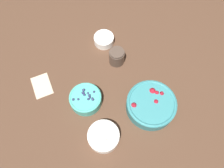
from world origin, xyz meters
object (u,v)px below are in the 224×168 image
(bowl_strawberries, at_px, (151,104))
(bowl_cream, at_px, (104,39))
(bowl_blueberries, at_px, (86,99))
(bowl_bananas, at_px, (104,136))
(jar_chocolate, at_px, (117,57))

(bowl_strawberries, height_order, bowl_cream, bowl_strawberries)
(bowl_blueberries, xyz_separation_m, bowl_bananas, (-0.20, 0.05, -0.00))
(bowl_bananas, height_order, bowl_cream, bowl_bananas)
(bowl_strawberries, height_order, bowl_blueberries, bowl_strawberries)
(bowl_strawberries, bearing_deg, jar_chocolate, -8.64)
(bowl_cream, bearing_deg, bowl_blueberries, 127.38)
(bowl_strawberries, distance_m, bowl_bananas, 0.27)
(bowl_bananas, bearing_deg, bowl_strawberries, -96.15)
(bowl_cream, height_order, jar_chocolate, jar_chocolate)
(bowl_blueberries, bearing_deg, jar_chocolate, -72.67)
(bowl_bananas, relative_size, bowl_cream, 1.29)
(bowl_bananas, bearing_deg, bowl_blueberries, -13.27)
(bowl_bananas, bearing_deg, bowl_cream, -39.07)
(bowl_blueberries, distance_m, jar_chocolate, 0.28)
(bowl_strawberries, bearing_deg, bowl_blueberries, 44.68)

